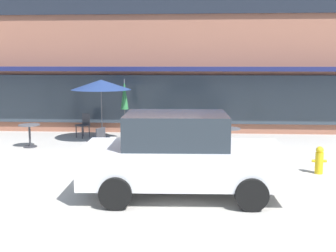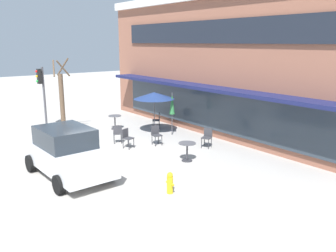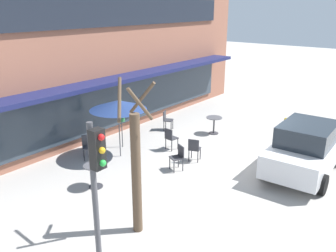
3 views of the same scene
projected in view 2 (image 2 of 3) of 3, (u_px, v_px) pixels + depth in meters
name	position (u px, v px, depth m)	size (l,w,h in m)	color
ground_plane	(106.00, 159.00, 14.62)	(80.00, 80.00, 0.00)	#ADA8A0
building_facade	(265.00, 62.00, 19.66)	(18.35, 9.10, 7.19)	#935B47
cafe_table_near_wall	(187.00, 149.00, 14.30)	(0.70, 0.70, 0.76)	#333338
cafe_table_streetside	(115.00, 120.00, 19.57)	(0.70, 0.70, 0.76)	#333338
patio_umbrella_green_folded	(172.00, 104.00, 18.09)	(0.28, 0.28, 2.20)	#4C4C51
patio_umbrella_cream_folded	(154.00, 96.00, 18.19)	(2.10, 2.10, 2.20)	#4C4C51
cafe_chair_0	(156.00, 134.00, 16.58)	(0.45, 0.45, 0.89)	#333338
cafe_chair_1	(207.00, 136.00, 16.15)	(0.53, 0.53, 0.89)	#333338
cafe_chair_2	(118.00, 133.00, 16.78)	(0.54, 0.54, 0.89)	#333338
cafe_chair_3	(127.00, 137.00, 16.05)	(0.51, 0.51, 0.89)	#333338
cafe_chair_4	(157.00, 119.00, 19.69)	(0.56, 0.56, 0.89)	#333338
parked_sedan	(67.00, 152.00, 12.64)	(4.26, 2.14, 1.76)	silver
street_tree	(62.00, 100.00, 18.42)	(0.94, 0.92, 3.91)	brown
traffic_light_pole	(42.00, 87.00, 19.25)	(0.26, 0.44, 3.40)	#47474C
fire_hydrant	(170.00, 183.00, 11.26)	(0.36, 0.20, 0.71)	gold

